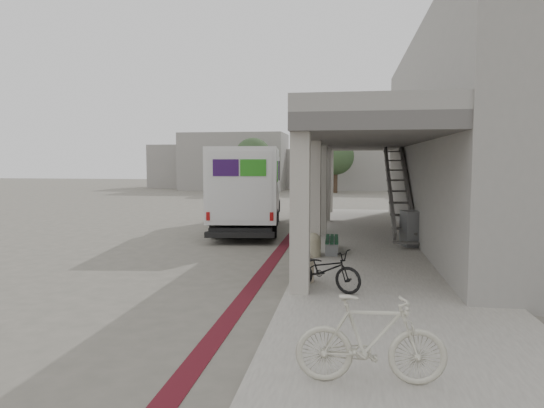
% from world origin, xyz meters
% --- Properties ---
extents(ground, '(120.00, 120.00, 0.00)m').
position_xyz_m(ground, '(0.00, 0.00, 0.00)').
color(ground, '#605D52').
rests_on(ground, ground).
extents(bike_lane_stripe, '(0.35, 40.00, 0.01)m').
position_xyz_m(bike_lane_stripe, '(1.00, 2.00, 0.01)').
color(bike_lane_stripe, '#52101A').
rests_on(bike_lane_stripe, ground).
extents(sidewalk, '(4.40, 28.00, 0.12)m').
position_xyz_m(sidewalk, '(4.00, 0.00, 0.06)').
color(sidewalk, gray).
rests_on(sidewalk, ground).
extents(transit_building, '(7.60, 17.00, 7.00)m').
position_xyz_m(transit_building, '(6.83, 4.50, 3.40)').
color(transit_building, gray).
rests_on(transit_building, ground).
extents(distant_backdrop, '(28.00, 10.00, 6.50)m').
position_xyz_m(distant_backdrop, '(-2.84, 35.89, 2.70)').
color(distant_backdrop, gray).
rests_on(distant_backdrop, ground).
extents(tree_left, '(3.20, 3.20, 4.80)m').
position_xyz_m(tree_left, '(-5.00, 28.00, 3.18)').
color(tree_left, '#38281C').
rests_on(tree_left, ground).
extents(tree_mid, '(3.20, 3.20, 4.80)m').
position_xyz_m(tree_mid, '(2.00, 30.00, 3.18)').
color(tree_mid, '#38281C').
rests_on(tree_mid, ground).
extents(tree_right, '(3.20, 3.20, 4.80)m').
position_xyz_m(tree_right, '(10.00, 29.00, 3.18)').
color(tree_right, '#38281C').
rests_on(tree_right, ground).
extents(fedex_truck, '(3.24, 7.84, 3.25)m').
position_xyz_m(fedex_truck, '(-0.91, 5.99, 1.73)').
color(fedex_truck, black).
rests_on(fedex_truck, ground).
extents(bench, '(0.40, 1.69, 0.39)m').
position_xyz_m(bench, '(2.60, 1.07, 0.40)').
color(bench, slate).
rests_on(bench, sidewalk).
extents(bollard_near, '(0.44, 0.44, 0.66)m').
position_xyz_m(bollard_near, '(2.10, 0.27, 0.45)').
color(bollard_near, gray).
rests_on(bollard_near, sidewalk).
extents(bollard_far, '(0.45, 0.45, 0.67)m').
position_xyz_m(bollard_far, '(2.10, -2.58, 0.46)').
color(bollard_far, tan).
rests_on(bollard_far, sidewalk).
extents(utility_cabinet, '(0.65, 0.77, 1.11)m').
position_xyz_m(utility_cabinet, '(5.00, 2.38, 0.67)').
color(utility_cabinet, gray).
rests_on(utility_cabinet, sidewalk).
extents(bicycle_black, '(1.72, 1.18, 0.86)m').
position_xyz_m(bicycle_black, '(2.57, -3.25, 0.55)').
color(bicycle_black, black).
rests_on(bicycle_black, sidewalk).
extents(bicycle_cream, '(1.80, 0.60, 1.07)m').
position_xyz_m(bicycle_cream, '(3.32, -7.38, 0.65)').
color(bicycle_cream, beige).
rests_on(bicycle_cream, sidewalk).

